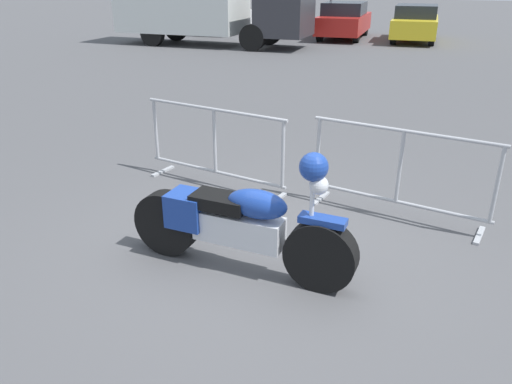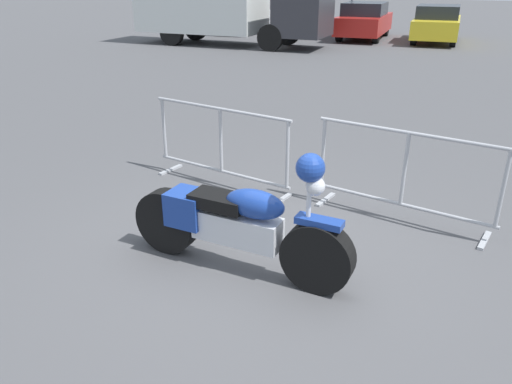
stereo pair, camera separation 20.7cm
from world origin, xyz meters
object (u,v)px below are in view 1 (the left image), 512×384
box_truck (202,2)px  parked_car_white (223,17)px  motorcycle (239,223)px  crowd_barrier_far (399,173)px  parked_car_red (344,20)px  parked_car_yellow (415,23)px  parked_car_black (284,19)px  crowd_barrier_near (215,147)px

box_truck → parked_car_white: (-1.44, 4.61, -0.90)m
motorcycle → crowd_barrier_far: motorcycle is taller
parked_car_red → box_truck: bearing=129.3°
motorcycle → parked_car_white: size_ratio=0.51×
parked_car_white → box_truck: bearing=-168.0°
parked_car_yellow → parked_car_white: bearing=85.3°
crowd_barrier_far → parked_car_red: bearing=106.5°
parked_car_white → parked_car_yellow: 9.04m
motorcycle → parked_car_black: size_ratio=0.55×
motorcycle → crowd_barrier_far: size_ratio=1.07×
crowd_barrier_far → parked_car_yellow: size_ratio=0.47×
motorcycle → crowd_barrier_near: bearing=123.8°
crowd_barrier_near → crowd_barrier_far: size_ratio=1.00×
parked_car_white → parked_car_red: bearing=-96.1°
box_truck → parked_car_white: size_ratio=1.77×
crowd_barrier_near → parked_car_white: 19.46m
motorcycle → crowd_barrier_near: 2.11m
crowd_barrier_far → parked_car_red: parked_car_red is taller
motorcycle → box_truck: 16.87m
parked_car_yellow → box_truck: bearing=116.4°
motorcycle → parked_car_black: (-6.96, 19.47, 0.20)m
parked_car_white → crowd_barrier_near: bearing=-158.5°
motorcycle → parked_car_yellow: bearing=92.5°
crowd_barrier_far → parked_car_black: parked_car_black is taller
parked_car_white → parked_car_black: bearing=-88.6°
crowd_barrier_near → motorcycle: bearing=-55.9°
parked_car_red → parked_car_yellow: 3.02m
crowd_barrier_far → parked_car_red: (-5.13, 17.29, 0.22)m
box_truck → parked_car_red: bearing=41.1°
crowd_barrier_near → parked_car_black: (-5.77, 17.72, 0.13)m
box_truck → parked_car_white: bearing=103.9°
crowd_barrier_near → parked_car_yellow: size_ratio=0.47×
parked_car_black → parked_car_yellow: (6.02, -0.26, 0.06)m
motorcycle → parked_car_red: (-3.94, 19.04, 0.28)m
parked_car_red → parked_car_yellow: bearing=-92.0°
motorcycle → crowd_barrier_far: 2.11m
crowd_barrier_near → parked_car_red: size_ratio=0.46×
parked_car_black → parked_car_yellow: bearing=-97.8°
crowd_barrier_far → parked_car_black: size_ratio=0.51×
crowd_barrier_near → parked_car_white: parked_car_white is taller
crowd_barrier_near → parked_car_red: 17.51m
crowd_barrier_near → box_truck: (-7.34, 12.76, 1.08)m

